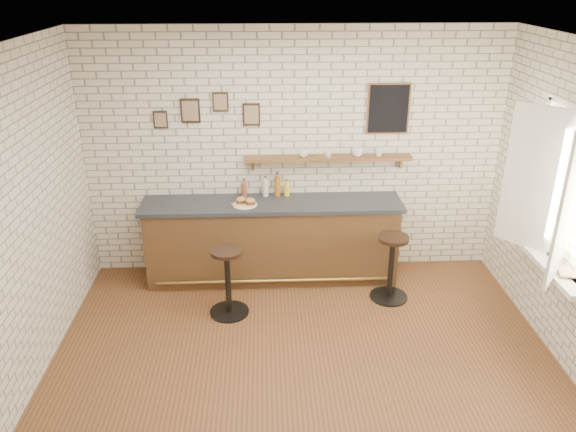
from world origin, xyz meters
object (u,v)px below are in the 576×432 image
ciabatta_sandwich (246,201)px  shelf_cup_c (357,152)px  bitters_bottle_amber (277,186)px  shelf_cup_a (304,153)px  bitters_bottle_white (266,188)px  book_upper (558,270)px  shelf_cup_b (328,153)px  bar_stool_right (391,265)px  bitters_bottle_brown (244,189)px  bar_counter (272,240)px  sandwich_plate (245,205)px  shelf_cup_d (379,153)px  condiment_bottle_yellow (287,189)px  bar_stool_left (228,280)px  book_lower (559,273)px

ciabatta_sandwich → shelf_cup_c: 1.45m
bitters_bottle_amber → shelf_cup_a: bearing=0.4°
bitters_bottle_white → shelf_cup_a: 0.63m
shelf_cup_c → book_upper: 2.55m
shelf_cup_a → shelf_cup_c: shelf_cup_c is taller
shelf_cup_b → bar_stool_right: bearing=-84.9°
bitters_bottle_brown → bar_stool_right: 1.97m
bar_counter → ciabatta_sandwich: (-0.31, -0.08, 0.55)m
bitters_bottle_white → bitters_bottle_amber: bitters_bottle_amber is taller
sandwich_plate → book_upper: 3.37m
sandwich_plate → shelf_cup_c: (1.34, 0.28, 0.53)m
shelf_cup_a → shelf_cup_d: 0.90m
bar_stool_right → shelf_cup_c: (-0.33, 0.75, 1.13)m
bitters_bottle_amber → bar_stool_right: bitters_bottle_amber is taller
bitters_bottle_brown → shelf_cup_c: 1.43m
sandwich_plate → bitters_bottle_brown: bearing=92.8°
ciabatta_sandwich → shelf_cup_b: size_ratio=2.76×
condiment_bottle_yellow → shelf_cup_b: (0.49, 0.00, 0.45)m
bar_stool_right → shelf_cup_b: (-0.67, 0.75, 1.12)m
sandwich_plate → bar_stool_left: (-0.19, -0.71, -0.59)m
shelf_cup_c → book_lower: 2.57m
bitters_bottle_white → shelf_cup_c: size_ratio=1.96×
bitters_bottle_brown → condiment_bottle_yellow: bearing=0.0°
sandwich_plate → book_lower: size_ratio=1.41×
book_upper → book_lower: bearing=-72.6°
shelf_cup_b → bar_counter: bearing=159.7°
sandwich_plate → ciabatta_sandwich: size_ratio=1.07×
ciabatta_sandwich → bitters_bottle_white: 0.37m
ciabatta_sandwich → book_lower: bearing=-28.4°
shelf_cup_a → book_lower: size_ratio=0.59×
bar_stool_right → shelf_cup_b: bearing=131.8°
condiment_bottle_yellow → shelf_cup_b: shelf_cup_b is taller
shelf_cup_d → book_upper: (1.37, -1.87, -0.58)m
bar_counter → bar_stool_right: 1.46m
shelf_cup_c → book_lower: size_ratio=0.65×
sandwich_plate → shelf_cup_b: size_ratio=2.94×
shelf_cup_a → shelf_cup_c: 0.64m
shelf_cup_a → book_upper: (2.27, -1.87, -0.59)m
bitters_bottle_brown → bitters_bottle_amber: size_ratio=0.73×
bitters_bottle_brown → shelf_cup_a: 0.84m
bar_counter → bar_stool_left: size_ratio=3.90×
bitters_bottle_white → shelf_cup_a: (0.46, 0.00, 0.43)m
bar_stool_right → book_upper: bearing=-40.5°
bar_counter → condiment_bottle_yellow: (0.19, 0.20, 0.59)m
bar_stool_left → book_upper: bearing=-15.5°
shelf_cup_b → book_upper: shelf_cup_b is taller
bitters_bottle_amber → bar_stool_right: bearing=-30.3°
bar_counter → bitters_bottle_amber: bitters_bottle_amber is taller
bar_counter → bar_stool_right: size_ratio=3.91×
bitters_bottle_white → bar_stool_right: size_ratio=0.32×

